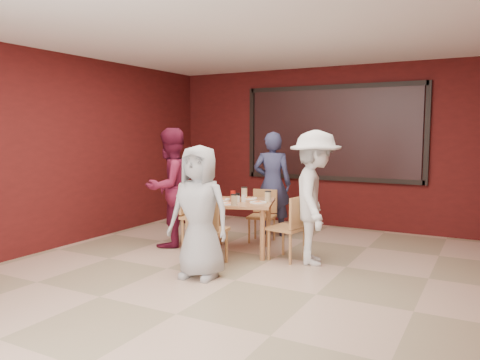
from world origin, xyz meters
The scene contains 11 objects.
floor centered at (0.00, 0.00, 0.00)m, with size 7.00×7.00×0.00m, color tan.
window_blinds centered at (0.00, 3.45, 1.65)m, with size 3.00×0.02×1.50m, color black.
dining_table centered at (-0.55, 1.12, 0.63)m, with size 1.16×1.16×0.87m.
chair_front centered at (-0.58, 0.30, 0.51)m, with size 0.50×0.50×0.90m.
chair_back centered at (-0.56, 1.88, 0.45)m, with size 0.44×0.44×0.79m.
chair_left centered at (-1.26, 1.04, 0.53)m, with size 0.55×0.55×0.94m.
chair_right centered at (0.25, 1.06, 0.48)m, with size 0.48×0.48×0.85m.
diner_front centered at (-0.42, -0.08, 0.76)m, with size 0.75×0.49×1.53m, color #ABABAB.
diner_back centered at (-0.61, 2.33, 0.84)m, with size 0.61×0.40×1.68m, color #303355.
diner_left centered at (-1.62, 0.97, 0.87)m, with size 0.84×0.66×1.73m, color maroon.
diner_right centered at (0.55, 1.09, 0.85)m, with size 1.10×0.63×1.70m, color white.
Camera 1 is at (2.51, -4.49, 1.69)m, focal length 35.00 mm.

